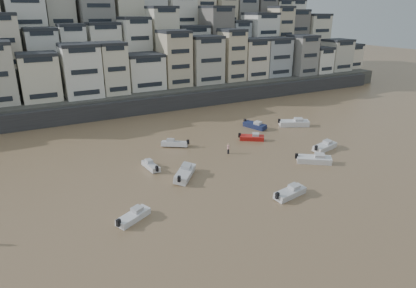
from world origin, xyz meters
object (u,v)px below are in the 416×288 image
boat_e (252,137)px  boat_g (294,122)px  boat_a (290,192)px  person_pink (228,149)px  boat_j (133,215)px  boat_b (314,158)px  boat_h (175,143)px  boat_f (151,165)px  boat_c (185,172)px  boat_d (325,146)px  boat_i (255,125)px

boat_e → boat_g: boat_g is taller
boat_a → person_pink: 16.55m
boat_e → boat_j: bearing=-114.1°
boat_a → person_pink: bearing=76.5°
boat_g → person_pink: boat_g is taller
boat_b → boat_h: 23.42m
boat_f → person_pink: (13.38, -0.32, 0.27)m
boat_b → boat_h: boat_b is taller
boat_c → boat_h: 12.96m
boat_f → boat_d: bearing=-107.6°
boat_d → boat_h: 25.62m
boat_f → boat_h: size_ratio=0.88×
boat_d → boat_h: (-21.63, 13.74, -0.08)m
boat_h → boat_b: bearing=167.6°
boat_a → boat_d: (16.24, 10.18, 0.05)m
boat_b → boat_f: boat_b is taller
boat_d → boat_g: 13.78m
boat_i → boat_f: bearing=-86.6°
boat_f → boat_b: bearing=-118.3°
boat_j → boat_d: bearing=-18.3°
boat_e → boat_h: boat_h is taller
boat_c → person_pink: person_pink is taller
boat_c → boat_f: bearing=71.0°
boat_c → boat_i: boat_c is taller
boat_e → boat_h: bearing=-159.9°
boat_i → boat_h: bearing=-100.1°
boat_d → boat_e: size_ratio=1.17×
boat_c → boat_g: (30.09, 11.62, 0.05)m
boat_a → boat_c: bearing=118.6°
boat_e → boat_i: bearing=86.3°
boat_h → boat_a: bearing=137.4°
boat_g → boat_f: bearing=-142.9°
person_pink → boat_i: bearing=38.0°
boat_g → boat_j: bearing=-128.2°
boat_g → boat_h: (-26.21, 0.75, -0.21)m
boat_i → boat_c: bearing=-73.5°
boat_d → person_pink: bearing=144.7°
boat_a → boat_h: 24.52m
boat_d → boat_e: (-7.98, 9.96, -0.11)m
boat_c → boat_d: bearing=-52.7°
boat_f → boat_h: boat_h is taller
boat_f → person_pink: bearing=-95.9°
boat_a → boat_j: 19.65m
boat_g → boat_j: 44.34m
boat_b → person_pink: 13.67m
boat_a → boat_g: size_ratio=0.79×
boat_b → person_pink: size_ratio=3.27×
boat_a → boat_d: boat_d is taller
boat_i → boat_j: (-32.21, -21.80, -0.10)m
boat_b → boat_f: bearing=-167.4°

